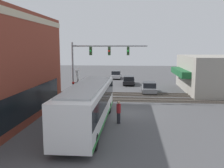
# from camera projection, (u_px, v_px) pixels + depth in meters

# --- Properties ---
(ground_plane) EXTENTS (120.00, 120.00, 0.00)m
(ground_plane) POSITION_uv_depth(u_px,v_px,m) (127.00, 113.00, 22.87)
(ground_plane) COLOR #4C4C4F
(shop_building) EXTENTS (12.79, 9.45, 4.83)m
(shop_building) POSITION_uv_depth(u_px,v_px,m) (215.00, 74.00, 34.06)
(shop_building) COLOR gray
(shop_building) RESTS_ON ground
(city_bus) EXTENTS (12.36, 2.59, 3.23)m
(city_bus) POSITION_uv_depth(u_px,v_px,m) (89.00, 103.00, 18.81)
(city_bus) COLOR white
(city_bus) RESTS_ON ground
(traffic_signal_gantry) EXTENTS (0.42, 8.18, 6.54)m
(traffic_signal_gantry) POSITION_uv_depth(u_px,v_px,m) (96.00, 57.00, 26.95)
(traffic_signal_gantry) COLOR gray
(traffic_signal_gantry) RESTS_ON ground
(crossing_signal) EXTENTS (1.41, 1.18, 3.81)m
(crossing_signal) POSITION_uv_depth(u_px,v_px,m) (78.00, 83.00, 26.10)
(crossing_signal) COLOR gray
(crossing_signal) RESTS_ON ground
(rail_track_near) EXTENTS (2.60, 60.00, 0.15)m
(rail_track_near) POSITION_uv_depth(u_px,v_px,m) (129.00, 99.00, 28.78)
(rail_track_near) COLOR #332D28
(rail_track_near) RESTS_ON ground
(rail_track_far) EXTENTS (2.60, 60.00, 0.15)m
(rail_track_far) POSITION_uv_depth(u_px,v_px,m) (129.00, 94.00, 31.93)
(rail_track_far) COLOR #332D28
(rail_track_far) RESTS_ON ground
(parked_car_grey) EXTENTS (4.31, 1.82, 1.47)m
(parked_car_grey) POSITION_uv_depth(u_px,v_px,m) (149.00, 88.00, 32.90)
(parked_car_grey) COLOR slate
(parked_car_grey) RESTS_ON ground
(parked_car_black) EXTENTS (4.88, 1.82, 1.42)m
(parked_car_black) POSITION_uv_depth(u_px,v_px,m) (129.00, 80.00, 40.38)
(parked_car_black) COLOR black
(parked_car_black) RESTS_ON ground
(parked_car_silver) EXTENTS (4.25, 1.82, 1.54)m
(parked_car_silver) POSITION_uv_depth(u_px,v_px,m) (116.00, 75.00, 47.90)
(parked_car_silver) COLOR #B7B7BC
(parked_car_silver) RESTS_ON ground
(pedestrian_near_bus) EXTENTS (0.34, 0.34, 1.81)m
(pedestrian_near_bus) POSITION_uv_depth(u_px,v_px,m) (119.00, 112.00, 19.67)
(pedestrian_near_bus) COLOR black
(pedestrian_near_bus) RESTS_ON ground
(pedestrian_at_crossing) EXTENTS (0.34, 0.34, 1.62)m
(pedestrian_at_crossing) POSITION_uv_depth(u_px,v_px,m) (79.00, 96.00, 26.63)
(pedestrian_at_crossing) COLOR #2D3351
(pedestrian_at_crossing) RESTS_ON ground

